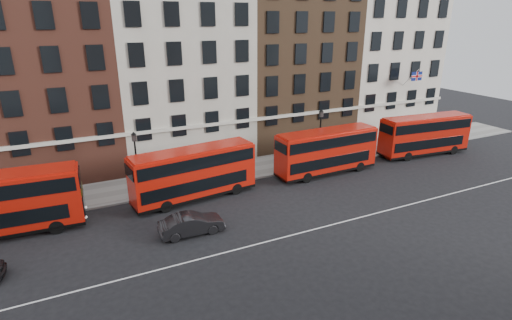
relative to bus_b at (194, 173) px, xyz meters
name	(u,v)px	position (x,y,z in m)	size (l,w,h in m)	color
ground	(256,227)	(2.40, -6.39, -2.25)	(120.00, 120.00, 0.00)	black
pavement	(206,176)	(2.40, 4.11, -2.18)	(80.00, 5.00, 0.15)	gray
kerb	(216,185)	(2.40, 1.61, -2.17)	(80.00, 0.30, 0.16)	gray
road_centre_line	(270,241)	(2.40, -8.39, -2.25)	(70.00, 0.12, 0.01)	white
building_terrace	(175,55)	(2.09, 11.49, 7.99)	(64.00, 11.95, 22.00)	#B7B19F
bus_b	(194,173)	(0.00, 0.00, 0.00)	(10.19, 3.55, 4.20)	#B91509
bus_c	(326,151)	(12.67, 0.00, -0.02)	(9.96, 2.65, 4.16)	#B91509
bus_d	(424,134)	(25.08, 0.01, 0.00)	(10.16, 3.30, 4.19)	#B91509
car_front	(192,224)	(-1.87, -5.25, -1.53)	(1.52, 4.35, 1.43)	black
lamp_post_left	(136,161)	(-3.90, 2.37, 0.83)	(0.44, 0.44, 5.33)	black
lamp_post_right	(320,133)	(13.79, 2.73, 0.83)	(0.44, 0.44, 5.33)	black
traffic_light	(413,127)	(25.73, 2.18, 0.20)	(0.25, 0.45, 3.27)	black
iron_railings	(199,162)	(2.40, 6.31, -1.60)	(6.60, 0.06, 1.00)	black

